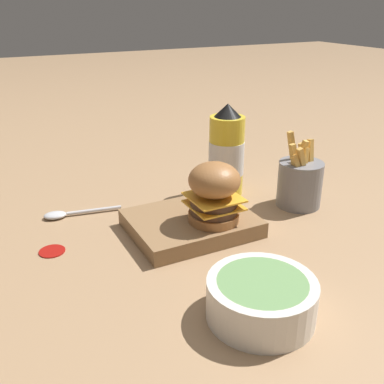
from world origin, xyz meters
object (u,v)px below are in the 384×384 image
serving_board (192,224)px  spoon (65,214)px  fries_basket (299,182)px  ketchup_bottle (226,154)px  burger (214,192)px  side_bowl (261,298)px

serving_board → spoon: bearing=-40.7°
serving_board → fries_basket: bearing=-178.4°
ketchup_bottle → spoon: bearing=-6.8°
burger → spoon: burger is taller
burger → side_bowl: size_ratio=0.74×
serving_board → ketchup_bottle: bearing=-139.2°
ketchup_bottle → burger: bearing=52.8°
ketchup_bottle → fries_basket: ketchup_bottle is taller
ketchup_bottle → fries_basket: bearing=130.3°
ketchup_bottle → spoon: size_ratio=1.31×
serving_board → side_bowl: bearing=83.9°
burger → fries_basket: fries_basket is taller
fries_basket → side_bowl: fries_basket is taller
side_bowl → spoon: size_ratio=0.97×
fries_basket → ketchup_bottle: bearing=-49.7°
burger → fries_basket: size_ratio=0.71×
spoon → burger: bearing=148.4°
serving_board → fries_basket: (-0.25, -0.01, 0.04)m
serving_board → fries_basket: fries_basket is taller
ketchup_bottle → fries_basket: 0.16m
ketchup_bottle → spoon: 0.36m
ketchup_bottle → serving_board: bearing=40.8°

